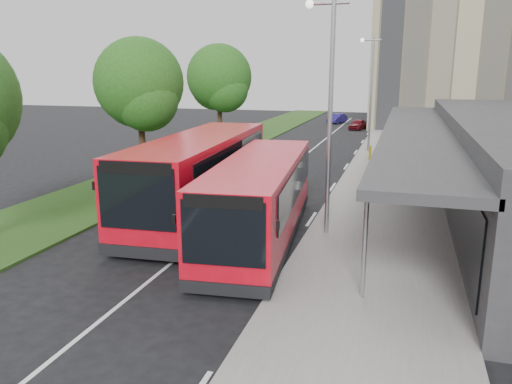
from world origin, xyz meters
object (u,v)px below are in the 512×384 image
Objects in this scene: tree_mid at (140,89)px; lamp_post_far at (370,87)px; car_near at (358,124)px; car_far at (337,118)px; litter_bin at (387,178)px; bollard at (370,153)px; bus_main at (260,199)px; bus_second at (200,176)px; lamp_post_near at (328,104)px; tree_far at (219,81)px.

lamp_post_far is at bearing 49.32° from tree_mid.
car_far is at bearing 127.20° from car_near.
litter_bin is 8.05m from bollard.
tree_mid is 2.45× the size of car_near.
litter_bin is at bearing 60.41° from bus_main.
litter_bin is (7.18, 6.59, -1.02)m from bus_second.
car_far is at bearing 79.81° from tree_mid.
tree_mid reaches higher than bollard.
lamp_post_near reaches higher than tree_mid.
bus_main is 36.28m from car_near.
bollard is (11.62, 8.74, -4.28)m from tree_mid.
lamp_post_far reaches higher than litter_bin.
lamp_post_far is 8.35× the size of bollard.
lamp_post_far reaches higher than bus_second.
bollard is at bearing -60.46° from car_far.
lamp_post_far is at bearing 70.54° from bus_second.
lamp_post_far is 19.69m from bus_second.
tree_mid is at bearing -130.68° from lamp_post_far.
bollard is at bearing -83.29° from lamp_post_far.
bus_main is (-2.09, -21.05, -3.24)m from lamp_post_far.
car_far is (6.12, 22.08, -4.54)m from tree_far.
tree_mid reaches higher than car_far.
bus_second is at bearing -111.75° from bollard.
lamp_post_near is 6.24m from bus_second.
car_far is (-5.00, 41.13, -4.18)m from lamp_post_near.
lamp_post_far is 2.58× the size of car_near.
car_near is (-3.98, 27.35, -0.13)m from litter_bin.
lamp_post_far is at bearing -71.06° from car_near.
bus_main reaches higher than car_far.
car_near is (9.03, 16.16, -4.55)m from tree_far.
lamp_post_near is at bearing -17.22° from bus_second.
bus_second is at bearing -137.46° from litter_bin.
bus_main is at bearing -68.75° from car_far.
lamp_post_near is at bearing -75.51° from car_near.
car_near is at bearing 84.42° from bus_main.
car_far is (-6.88, 33.27, -0.11)m from litter_bin.
car_near is at bearing 80.96° from bus_second.
bollard is (0.49, 15.79, -4.09)m from lamp_post_near.
bus_main is (9.04, -20.11, -3.60)m from tree_far.
car_near is (9.03, 28.16, -4.38)m from tree_mid.
lamp_post_near is 2.43× the size of car_far.
lamp_post_far reaches higher than bus_main.
bollard is 25.93m from car_far.
bus_main reaches higher than litter_bin.
tree_mid is at bearing 147.64° from lamp_post_near.
bus_second is 34.10m from car_near.
tree_mid reaches higher than bus_second.
lamp_post_far is 7.89× the size of litter_bin.
lamp_post_near reaches higher than bollard.
lamp_post_near is 0.77× the size of bus_main.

